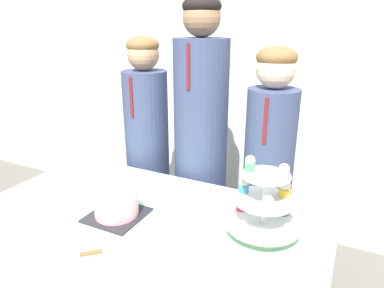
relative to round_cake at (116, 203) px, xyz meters
The scene contains 8 objects.
wall_back 1.50m from the round_cake, 85.63° to the left, with size 9.00×0.06×2.70m.
table 0.45m from the round_cake, 39.55° to the left, with size 1.48×0.74×0.74m.
round_cake is the anchor object (origin of this frame).
cake_knife 0.25m from the round_cake, 62.69° to the right, with size 0.21×0.18×0.01m.
cupcake_stand 0.61m from the round_cake, 13.87° to the left, with size 0.29×0.29×0.31m.
student_0 0.71m from the round_cake, 112.71° to the left, with size 0.26×0.27×1.44m.
student_1 0.65m from the round_cake, 82.45° to the left, with size 0.29×0.30×1.64m.
student_2 0.81m from the round_cake, 53.95° to the left, with size 0.25×0.26×1.41m.
Camera 1 is at (0.73, -0.71, 1.50)m, focal length 32.00 mm.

